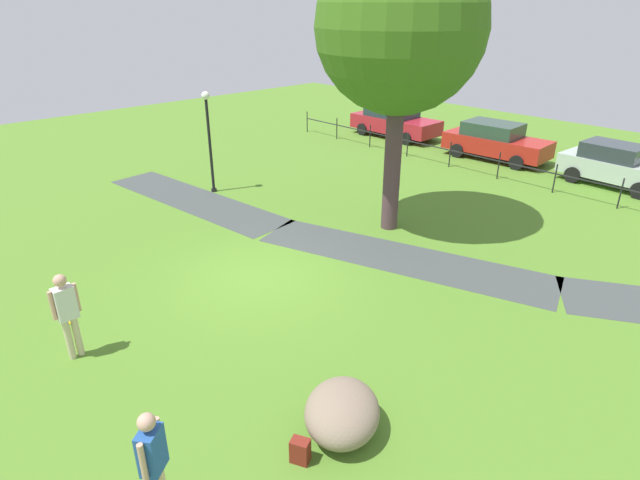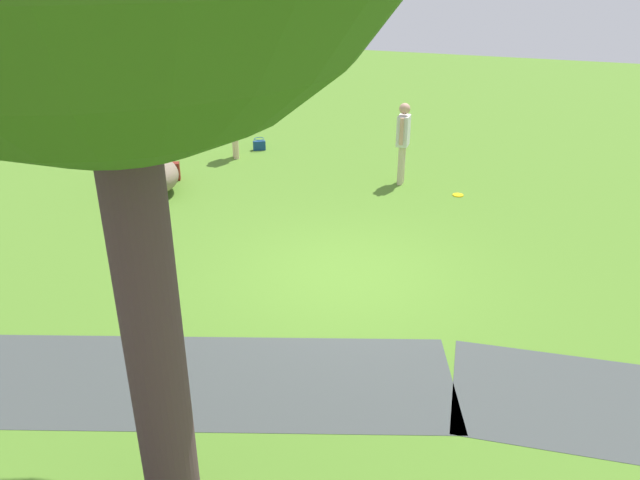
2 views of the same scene
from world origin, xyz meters
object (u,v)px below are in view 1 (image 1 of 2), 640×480
Objects in this scene: backpack_by_boulder at (300,451)px; parked_coupe_black at (394,121)px; man_near_boulder at (67,310)px; large_shade_tree at (401,28)px; lawn_boulder at (342,412)px; frisbee_on_grass at (70,321)px; lamp_post at (209,131)px; parked_sedan_grey at (615,165)px; woman_with_handbag at (153,459)px; parked_compact_green at (495,141)px.

parked_coupe_black is at bearing 125.53° from backpack_by_boulder.
man_near_boulder is at bearing -68.57° from parked_coupe_black.
lawn_boulder is (4.84, -6.99, -5.25)m from large_shade_tree.
parked_coupe_black is (-7.35, 9.20, -4.83)m from large_shade_tree.
lawn_boulder reaches higher than frisbee_on_grass.
lamp_post reaches higher than parked_coupe_black.
parked_sedan_grey reaches higher than frisbee_on_grass.
frisbee_on_grass is at bearing -162.12° from lawn_boulder.
woman_with_handbag reaches higher than lawn_boulder.
lamp_post is at bearing 131.37° from man_near_boulder.
lamp_post reaches higher than backpack_by_boulder.
man_near_boulder is 5.19m from backpack_by_boulder.
parked_coupe_black is at bearing 108.11° from frisbee_on_grass.
large_shade_tree is 11.66m from woman_with_handbag.
parked_coupe_black is (-11.60, 19.03, -0.21)m from woman_with_handbag.
woman_with_handbag is at bearing -106.68° from backpack_by_boulder.
frisbee_on_grass is at bearing -169.60° from backpack_by_boulder.
lawn_boulder is at bearing -55.29° from large_shade_tree.
woman_with_handbag reaches higher than backpack_by_boulder.
woman_with_handbag is 0.45× the size of parked_sedan_grey.
woman_with_handbag is (-0.60, -2.83, 0.63)m from lawn_boulder.
man_near_boulder is 0.40× the size of parked_coupe_black.
parked_sedan_grey is at bearing 80.03° from man_near_boulder.
man_near_boulder reaches higher than backpack_by_boulder.
man_near_boulder is 0.40× the size of parked_compact_green.
woman_with_handbag is at bearing -101.99° from lawn_boulder.
lamp_post is 15.46× the size of frisbee_on_grass.
large_shade_tree is 2.02× the size of parked_sedan_grey.
frisbee_on_grass is at bearing -71.89° from parked_coupe_black.
woman_with_handbag reaches higher than frisbee_on_grass.
backpack_by_boulder is (-0.01, -0.87, -0.20)m from lawn_boulder.
lamp_post is 0.78× the size of parked_coupe_black.
lawn_boulder is at bearing -23.50° from lamp_post.
backpack_by_boulder is 18.26m from parked_compact_green.
parked_coupe_black is at bearing 111.43° from man_near_boulder.
man_near_boulder reaches higher than woman_with_handbag.
parked_compact_green is (5.62, -0.04, -0.00)m from parked_coupe_black.
large_shade_tree is 10.00m from lawn_boulder.
frisbee_on_grass is at bearing -104.17° from parked_sedan_grey.
backpack_by_boulder is 1.75× the size of frisbee_on_grass.
large_shade_tree is 10.72m from frisbee_on_grass.
parked_coupe_black is at bearing 126.99° from lawn_boulder.
woman_with_handbag is at bearing -86.75° from parked_sedan_grey.
man_near_boulder reaches higher than parked_coupe_black.
backpack_by_boulder is at bearing 16.86° from man_near_boulder.
large_shade_tree is 12.73m from parked_coupe_black.
backpack_by_boulder is (4.90, 1.49, -0.86)m from man_near_boulder.
lamp_post reaches higher than man_near_boulder.
woman_with_handbag is 2.21m from backpack_by_boulder.
backpack_by_boulder is 0.10× the size of parked_sedan_grey.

